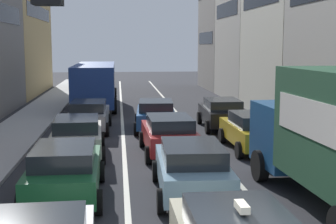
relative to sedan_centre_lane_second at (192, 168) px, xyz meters
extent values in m
cube|color=#B0B0B0|center=(-6.80, 13.49, -0.73)|extent=(2.60, 64.00, 0.14)
cube|color=silver|center=(-1.80, 13.49, -0.79)|extent=(0.16, 60.00, 0.01)
cube|color=silver|center=(1.60, 13.49, -0.79)|extent=(0.16, 60.00, 0.01)
cube|color=black|center=(-8.58, 30.15, 6.08)|extent=(0.02, 11.73, 1.10)
cube|color=gray|center=(9.80, 33.09, 3.58)|extent=(7.00, 8.70, 8.75)
cube|color=black|center=(6.29, 33.09, 4.02)|extent=(0.02, 7.04, 1.10)
cube|color=#B2ADA3|center=(9.80, 24.29, 5.42)|extent=(7.00, 8.70, 12.43)
cube|color=black|center=(6.29, 24.29, 6.04)|extent=(0.02, 7.04, 1.10)
cube|color=beige|center=(9.80, 15.49, 5.50)|extent=(7.00, 8.70, 12.60)
cube|color=navy|center=(3.51, 1.22, 0.63)|extent=(2.48, 2.48, 1.90)
cube|color=black|center=(3.47, 2.43, 1.01)|extent=(2.02, 0.10, 0.70)
cube|color=white|center=(2.42, -2.57, 1.66)|extent=(0.17, 4.48, 0.90)
cylinder|color=black|center=(2.31, 1.26, -0.32)|extent=(0.33, 0.97, 0.96)
cylinder|color=black|center=(4.71, 1.34, -0.32)|extent=(0.33, 0.97, 0.96)
cube|color=#F2EACC|center=(-0.05, -5.66, 0.80)|extent=(0.16, 0.44, 0.12)
cube|color=#759EB7|center=(0.00, 0.05, -0.13)|extent=(1.94, 4.36, 0.70)
cube|color=#1E2328|center=(0.00, -0.15, 0.43)|extent=(1.66, 2.46, 0.52)
cylinder|color=black|center=(-0.87, 1.54, -0.48)|extent=(0.24, 0.65, 0.64)
cylinder|color=black|center=(0.97, 1.48, -0.48)|extent=(0.24, 0.65, 0.64)
cylinder|color=black|center=(-0.97, -1.38, -0.48)|extent=(0.24, 0.65, 0.64)
cylinder|color=black|center=(0.87, -1.44, -0.48)|extent=(0.24, 0.65, 0.64)
cube|color=#19592D|center=(-3.46, 0.15, -0.13)|extent=(1.85, 4.32, 0.70)
cube|color=#1E2328|center=(-3.45, -0.05, 0.43)|extent=(1.61, 2.43, 0.52)
cylinder|color=black|center=(-4.39, 1.60, -0.48)|extent=(0.23, 0.64, 0.64)
cylinder|color=black|center=(-2.55, 1.62, -0.48)|extent=(0.23, 0.64, 0.64)
cylinder|color=black|center=(-4.36, -1.32, -0.48)|extent=(0.23, 0.64, 0.64)
cylinder|color=black|center=(-2.52, -1.30, -0.48)|extent=(0.23, 0.64, 0.64)
cube|color=#A51E1E|center=(-0.09, 5.24, -0.13)|extent=(1.90, 4.34, 0.70)
cube|color=#1E2328|center=(-0.08, 5.04, 0.43)|extent=(1.64, 2.45, 0.52)
cylinder|color=black|center=(-1.04, 6.68, -0.48)|extent=(0.24, 0.65, 0.64)
cylinder|color=black|center=(0.80, 6.72, -0.48)|extent=(0.24, 0.65, 0.64)
cylinder|color=black|center=(-0.97, 3.75, -0.48)|extent=(0.24, 0.65, 0.64)
cylinder|color=black|center=(0.87, 3.80, -0.48)|extent=(0.24, 0.65, 0.64)
cube|color=beige|center=(-3.55, 5.30, -0.13)|extent=(1.96, 4.36, 0.70)
cube|color=#1E2328|center=(-3.54, 5.10, 0.43)|extent=(1.67, 2.46, 0.52)
cylinder|color=black|center=(-4.52, 6.73, -0.48)|extent=(0.24, 0.65, 0.64)
cylinder|color=black|center=(-2.69, 6.80, -0.48)|extent=(0.24, 0.65, 0.64)
cylinder|color=black|center=(-4.42, 3.81, -0.48)|extent=(0.24, 0.65, 0.64)
cylinder|color=black|center=(-2.58, 3.87, -0.48)|extent=(0.24, 0.65, 0.64)
cube|color=#194C8C|center=(-0.18, 10.58, -0.13)|extent=(2.06, 4.40, 0.70)
cube|color=#1E2328|center=(-0.20, 10.38, 0.43)|extent=(1.73, 2.50, 0.52)
cylinder|color=black|center=(-1.01, 12.10, -0.48)|extent=(0.26, 0.65, 0.64)
cylinder|color=black|center=(0.82, 11.99, -0.48)|extent=(0.26, 0.65, 0.64)
cylinder|color=black|center=(-1.19, 9.18, -0.48)|extent=(0.26, 0.65, 0.64)
cylinder|color=black|center=(0.65, 9.07, -0.48)|extent=(0.26, 0.65, 0.64)
cube|color=gray|center=(-3.43, 10.66, -0.13)|extent=(1.90, 4.34, 0.70)
cube|color=#1E2328|center=(-3.43, 10.46, 0.43)|extent=(1.64, 2.45, 0.52)
cylinder|color=black|center=(-4.31, 12.14, -0.48)|extent=(0.24, 0.65, 0.64)
cylinder|color=black|center=(-2.47, 12.10, -0.48)|extent=(0.24, 0.65, 0.64)
cylinder|color=black|center=(-4.38, 9.22, -0.48)|extent=(0.24, 0.65, 0.64)
cylinder|color=black|center=(-2.54, 9.17, -0.48)|extent=(0.24, 0.65, 0.64)
cube|color=#B29319|center=(3.33, 5.69, -0.13)|extent=(1.83, 4.31, 0.70)
cube|color=#1E2328|center=(3.33, 5.49, 0.43)|extent=(1.60, 2.42, 0.52)
cylinder|color=black|center=(2.40, 7.15, -0.48)|extent=(0.22, 0.64, 0.64)
cylinder|color=black|center=(4.24, 7.16, -0.48)|extent=(0.22, 0.64, 0.64)
cylinder|color=black|center=(2.42, 4.22, -0.48)|extent=(0.22, 0.64, 0.64)
cylinder|color=black|center=(4.26, 4.23, -0.48)|extent=(0.22, 0.64, 0.64)
cube|color=black|center=(3.16, 10.83, -0.13)|extent=(1.93, 4.35, 0.70)
cube|color=#1E2328|center=(3.15, 10.63, 0.43)|extent=(1.65, 2.45, 0.52)
cylinder|color=black|center=(2.28, 12.32, -0.48)|extent=(0.24, 0.65, 0.64)
cylinder|color=black|center=(4.12, 12.26, -0.48)|extent=(0.24, 0.65, 0.64)
cylinder|color=black|center=(2.20, 9.40, -0.48)|extent=(0.24, 0.65, 0.64)
cylinder|color=black|center=(4.04, 9.34, -0.48)|extent=(0.24, 0.65, 0.64)
cube|color=navy|center=(-3.50, 19.69, 0.90)|extent=(2.54, 10.51, 2.40)
cube|color=black|center=(-3.50, 19.69, 1.26)|extent=(2.57, 9.88, 0.70)
cylinder|color=black|center=(-4.76, 23.46, -0.30)|extent=(0.30, 1.00, 1.00)
cylinder|color=black|center=(-2.26, 23.47, -0.30)|extent=(0.30, 1.00, 1.00)
cylinder|color=black|center=(-4.74, 16.53, -0.30)|extent=(0.30, 1.00, 1.00)
cylinder|color=black|center=(-2.24, 16.54, -0.30)|extent=(0.30, 1.00, 1.00)
camera|label=1|loc=(-1.99, -12.98, 3.36)|focal=52.16mm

